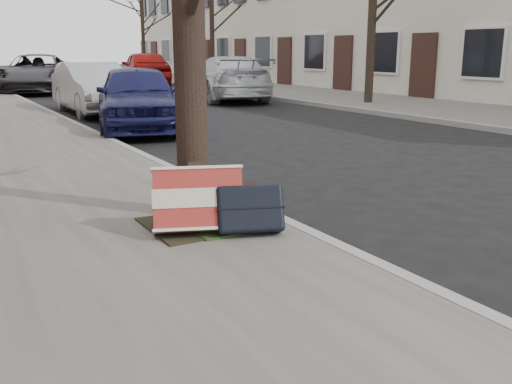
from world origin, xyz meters
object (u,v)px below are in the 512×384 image
car_near_front (138,97)px  suitcase_red (198,200)px  car_near_mid (94,88)px  suitcase_navy (250,209)px

car_near_front → suitcase_red: bearing=-89.9°
suitcase_red → car_near_mid: car_near_mid is taller
suitcase_red → suitcase_navy: bearing=-11.4°
suitcase_navy → car_near_front: size_ratio=0.14×
suitcase_red → car_near_mid: size_ratio=0.19×
suitcase_navy → car_near_front: 7.46m
suitcase_red → suitcase_navy: suitcase_red is taller
suitcase_red → car_near_front: size_ratio=0.19×
suitcase_red → car_near_front: bearing=97.0°
suitcase_navy → car_near_mid: (1.57, 10.87, 0.31)m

